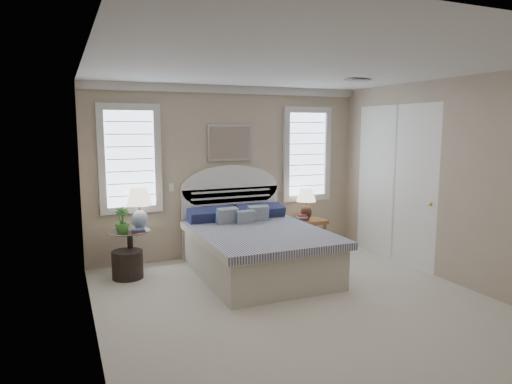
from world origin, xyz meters
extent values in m
cube|color=beige|center=(0.00, 0.00, 0.00)|extent=(4.50, 5.00, 0.01)
cube|color=silver|center=(0.00, 0.00, 2.70)|extent=(4.50, 5.00, 0.01)
cube|color=tan|center=(0.00, 2.50, 1.35)|extent=(4.50, 0.02, 2.70)
cube|color=tan|center=(-2.25, 0.00, 1.35)|extent=(0.02, 5.00, 2.70)
cube|color=tan|center=(2.25, 0.00, 1.35)|extent=(0.02, 5.00, 2.70)
cube|color=silver|center=(0.00, 2.46, 2.64)|extent=(4.50, 0.08, 0.12)
cube|color=#B2B2B2|center=(1.20, 0.80, 2.68)|extent=(0.30, 0.20, 0.02)
cube|color=silver|center=(-0.95, 2.48, 1.15)|extent=(0.08, 0.01, 0.12)
cube|color=silver|center=(-1.55, 2.48, 1.60)|extent=(0.90, 0.06, 1.60)
cube|color=silver|center=(1.40, 2.48, 1.60)|extent=(0.90, 0.06, 1.60)
cube|color=silver|center=(0.00, 2.46, 1.82)|extent=(0.74, 0.04, 0.58)
cube|color=white|center=(2.23, 1.20, 1.20)|extent=(0.02, 1.80, 2.40)
cube|color=#BCB6A5|center=(0.00, 1.33, 0.28)|extent=(1.60, 2.10, 0.55)
cube|color=navy|center=(0.00, 1.28, 0.59)|extent=(1.72, 2.15, 0.10)
cube|color=silver|center=(0.00, 2.44, 0.55)|extent=(1.62, 0.08, 1.10)
cube|color=#1F234F|center=(-0.40, 2.16, 0.73)|extent=(0.75, 0.31, 0.23)
cube|color=#1F234F|center=(0.40, 2.16, 0.73)|extent=(0.75, 0.31, 0.23)
cube|color=#36507A|center=(-0.25, 1.93, 0.71)|extent=(0.33, 0.20, 0.34)
cube|color=#36507A|center=(0.25, 1.93, 0.71)|extent=(0.33, 0.20, 0.34)
cube|color=#36507A|center=(0.00, 1.83, 0.69)|extent=(0.28, 0.14, 0.29)
cylinder|color=black|center=(-1.65, 2.05, 0.01)|extent=(0.32, 0.32, 0.03)
cylinder|color=black|center=(-1.65, 2.05, 0.30)|extent=(0.08, 0.08, 0.60)
cylinder|color=silver|center=(-1.65, 2.05, 0.62)|extent=(0.56, 0.56, 0.02)
cube|color=olive|center=(1.30, 2.15, 0.50)|extent=(0.50, 0.40, 0.06)
cube|color=olive|center=(1.30, 2.15, 0.18)|extent=(0.44, 0.34, 0.03)
cube|color=olive|center=(1.10, 2.00, 0.23)|extent=(0.04, 0.04, 0.47)
cube|color=olive|center=(1.10, 2.30, 0.23)|extent=(0.04, 0.04, 0.47)
cube|color=olive|center=(1.50, 2.00, 0.23)|extent=(0.04, 0.04, 0.47)
cube|color=olive|center=(1.50, 2.30, 0.23)|extent=(0.04, 0.04, 0.47)
cylinder|color=black|center=(-1.72, 1.89, 0.19)|extent=(0.43, 0.43, 0.38)
cylinder|color=silver|center=(-1.49, 2.12, 0.65)|extent=(0.14, 0.14, 0.03)
ellipsoid|color=silver|center=(-1.49, 2.12, 0.76)|extent=(0.26, 0.26, 0.28)
cylinder|color=gold|center=(-1.49, 2.12, 0.93)|extent=(0.04, 0.04, 0.10)
cylinder|color=black|center=(1.25, 2.20, 0.54)|extent=(0.11, 0.11, 0.03)
ellipsoid|color=black|center=(1.25, 2.20, 0.65)|extent=(0.20, 0.20, 0.25)
cylinder|color=gold|center=(1.25, 2.20, 0.80)|extent=(0.03, 0.03, 0.09)
imported|color=#3C7930|center=(-1.77, 1.90, 0.81)|extent=(0.24, 0.24, 0.36)
cube|color=maroon|center=(-1.56, 1.89, 0.64)|extent=(0.19, 0.15, 0.02)
cube|color=navy|center=(-1.56, 1.89, 0.66)|extent=(0.18, 0.14, 0.02)
cube|color=maroon|center=(1.13, 2.12, 0.54)|extent=(0.21, 0.17, 0.02)
cube|color=navy|center=(1.13, 2.12, 0.57)|extent=(0.20, 0.16, 0.02)
cube|color=beige|center=(1.13, 2.12, 0.59)|extent=(0.18, 0.15, 0.02)
cube|color=maroon|center=(1.13, 2.12, 0.62)|extent=(0.17, 0.14, 0.02)
camera|label=1|loc=(-2.49, -4.37, 2.06)|focal=32.00mm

